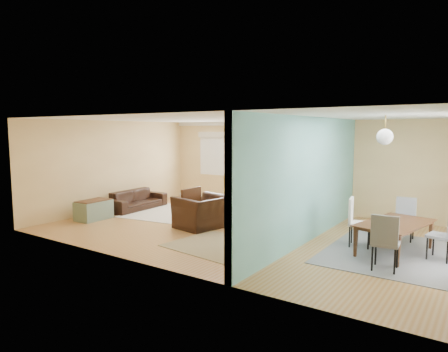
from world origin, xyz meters
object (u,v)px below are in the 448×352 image
at_px(eames_chair, 203,212).
at_px(dining_table, 396,238).
at_px(sofa, 137,200).
at_px(green_chair, 306,204).
at_px(credenza, 320,208).

height_order(eames_chair, dining_table, eames_chair).
relative_size(sofa, green_chair, 2.56).
bearing_deg(credenza, eames_chair, -138.30).
relative_size(eames_chair, credenza, 0.78).
distance_m(eames_chair, dining_table, 4.27).
relative_size(green_chair, credenza, 0.50).
height_order(green_chair, credenza, credenza).
bearing_deg(sofa, credenza, -79.59).
distance_m(green_chair, credenza, 0.85).
bearing_deg(dining_table, eames_chair, 108.06).
distance_m(eames_chair, credenza, 2.92).
xyz_separation_m(sofa, eames_chair, (3.00, -0.71, 0.10)).
bearing_deg(sofa, green_chair, -71.15).
xyz_separation_m(sofa, dining_table, (7.24, -0.27, 0.02)).
relative_size(eames_chair, dining_table, 0.69).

